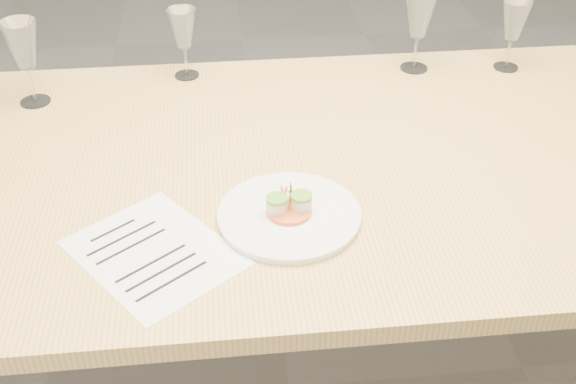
{
  "coord_description": "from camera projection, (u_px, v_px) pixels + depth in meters",
  "views": [
    {
      "loc": [
        -0.14,
        -1.29,
        1.6
      ],
      "look_at": [
        -0.02,
        -0.18,
        0.8
      ],
      "focal_mm": 45.0,
      "sensor_mm": 36.0,
      "label": 1
    }
  ],
  "objects": [
    {
      "name": "dining_table",
      "position": [
        289.0,
        186.0,
        1.59
      ],
      "size": [
        2.4,
        1.0,
        0.75
      ],
      "color": "#E0B261",
      "rests_on": "ground"
    },
    {
      "name": "dinner_plate",
      "position": [
        289.0,
        214.0,
        1.37
      ],
      "size": [
        0.27,
        0.27,
        0.07
      ],
      "rotation": [
        0.0,
        0.0,
        -0.27
      ],
      "color": "white",
      "rests_on": "dining_table"
    },
    {
      "name": "recipe_sheet",
      "position": [
        154.0,
        253.0,
        1.3
      ],
      "size": [
        0.36,
        0.37,
        0.0
      ],
      "rotation": [
        0.0,
        0.0,
        0.64
      ],
      "color": "white",
      "rests_on": "dining_table"
    },
    {
      "name": "wine_glass_1",
      "position": [
        23.0,
        47.0,
        1.67
      ],
      "size": [
        0.08,
        0.08,
        0.21
      ],
      "color": "white",
      "rests_on": "dining_table"
    },
    {
      "name": "wine_glass_2",
      "position": [
        183.0,
        30.0,
        1.8
      ],
      "size": [
        0.07,
        0.07,
        0.18
      ],
      "color": "white",
      "rests_on": "dining_table"
    },
    {
      "name": "wine_glass_3",
      "position": [
        419.0,
        17.0,
        1.82
      ],
      "size": [
        0.08,
        0.08,
        0.21
      ],
      "color": "white",
      "rests_on": "dining_table"
    },
    {
      "name": "wine_glass_4",
      "position": [
        514.0,
        22.0,
        1.83
      ],
      "size": [
        0.07,
        0.07,
        0.18
      ],
      "color": "white",
      "rests_on": "dining_table"
    }
  ]
}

